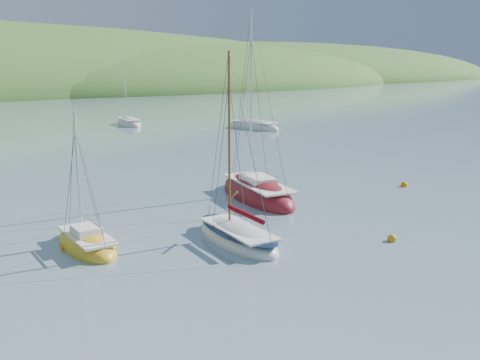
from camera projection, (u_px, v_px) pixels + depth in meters
ground at (358, 258)px, 24.65m from camera, size 700.00×700.00×0.00m
daysailer_white at (237, 237)px, 26.99m from camera, size 3.38×6.86×10.09m
sloop_red at (257, 194)px, 35.68m from camera, size 5.48×9.48×13.29m
sailboat_yellow at (87, 244)px, 26.08m from camera, size 2.63×5.67×7.30m
distant_sloop_b at (129, 124)px, 77.47m from camera, size 4.34×8.23×11.16m
distant_sloop_d at (253, 127)px, 73.13m from camera, size 4.16×8.89×12.21m
mooring_buoys at (338, 214)px, 31.53m from camera, size 24.84×9.66×0.48m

